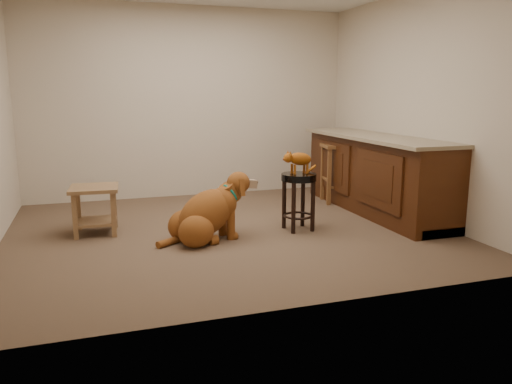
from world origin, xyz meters
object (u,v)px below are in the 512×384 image
object	(u,v)px
padded_stool	(299,190)
tabby_kitten	(298,160)
side_table	(95,203)
wood_stool	(338,172)
golden_retriever	(207,215)

from	to	relation	value
padded_stool	tabby_kitten	world-z (taller)	tabby_kitten
side_table	tabby_kitten	xyz separation A→B (m)	(2.05, -0.53, 0.43)
wood_stool	tabby_kitten	xyz separation A→B (m)	(-1.05, -1.11, 0.35)
wood_stool	side_table	distance (m)	3.16
side_table	tabby_kitten	distance (m)	2.16
side_table	tabby_kitten	bearing A→B (deg)	-14.41
golden_retriever	tabby_kitten	distance (m)	1.12
golden_retriever	tabby_kitten	bearing A→B (deg)	-8.58
tabby_kitten	side_table	bearing A→B (deg)	161.57
side_table	wood_stool	bearing A→B (deg)	10.57
side_table	golden_retriever	world-z (taller)	golden_retriever
padded_stool	wood_stool	distance (m)	1.52
tabby_kitten	wood_stool	bearing A→B (deg)	42.39
side_table	golden_retriever	bearing A→B (deg)	-30.30
wood_stool	golden_retriever	world-z (taller)	wood_stool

